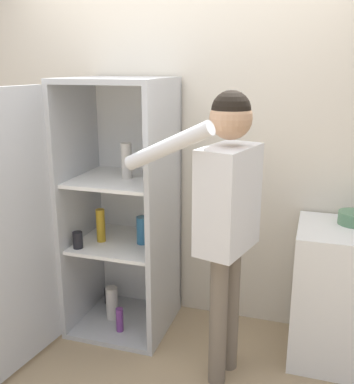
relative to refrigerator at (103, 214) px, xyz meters
name	(u,v)px	position (x,y,z in m)	size (l,w,h in m)	color
wall_back	(186,148)	(0.45, 0.47, 0.40)	(7.00, 0.06, 2.55)	beige
refrigerator	(103,214)	(0.00, 0.00, 0.00)	(0.81, 1.32, 1.78)	#B7BABC
person	(227,202)	(0.90, -0.24, 0.24)	(0.74, 0.53, 1.73)	#726656
counter	(350,296)	(1.63, 0.15, -0.43)	(0.70, 0.56, 0.89)	white
bowl	(353,218)	(1.61, 0.25, 0.06)	(0.18, 0.18, 0.08)	#517F5B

